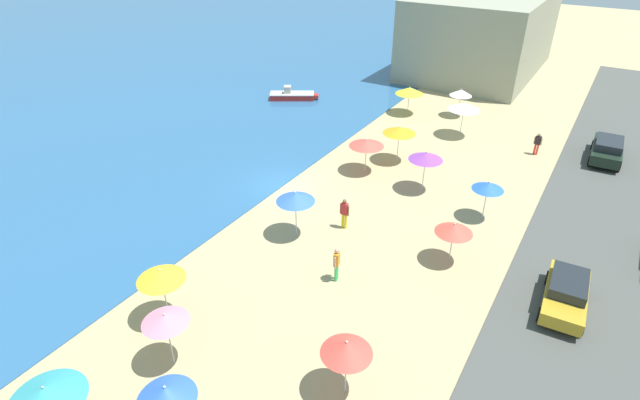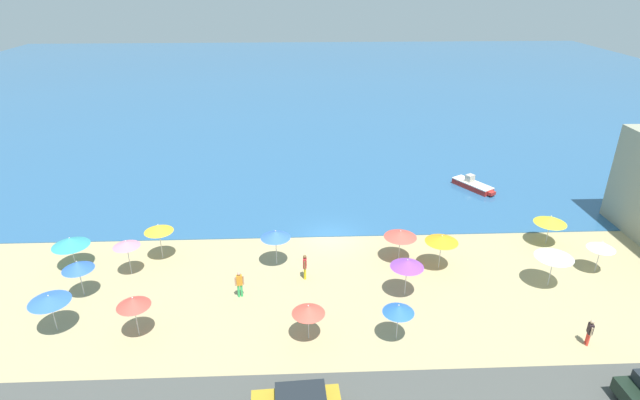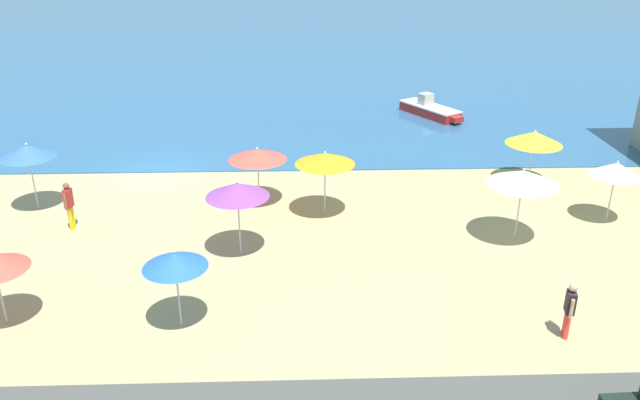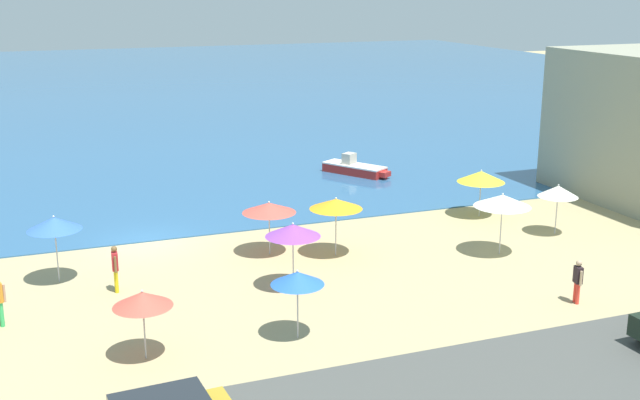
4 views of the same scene
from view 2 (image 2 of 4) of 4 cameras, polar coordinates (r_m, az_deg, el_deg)
The scene contains 21 objects.
ground_plane at distance 37.79m, azimuth 1.14°, elevation -4.24°, with size 160.00×160.00×0.00m, color tan.
sea at distance 89.86m, azimuth -1.04°, elevation 13.10°, with size 150.00×110.00×0.05m, color #2A5A88.
beach_umbrella_0 at distance 28.99m, azimuth -20.58°, elevation -10.87°, with size 1.82×1.82×2.54m.
beach_umbrella_1 at distance 34.41m, azimuth 25.25°, elevation -5.59°, with size 2.36×2.36×2.64m.
beach_umbrella_2 at distance 27.19m, azimuth -1.34°, elevation -12.44°, with size 1.80×1.80×2.21m.
beach_umbrella_3 at distance 27.37m, azimuth 8.97°, elevation -12.21°, with size 1.71×1.71×2.31m.
beach_umbrella_4 at distance 33.45m, azimuth -5.10°, elevation -3.95°, with size 2.01×2.01×2.63m.
beach_umbrella_5 at distance 31.29m, azimuth -28.57°, elevation -9.90°, with size 2.23×2.23×2.38m.
beach_umbrella_6 at distance 35.72m, azimuth -17.98°, elevation -3.09°, with size 1.97×1.97×2.69m.
beach_umbrella_7 at distance 37.17m, azimuth -26.65°, elevation -4.31°, with size 2.43×2.43×2.26m.
beach_umbrella_8 at distance 37.53m, azimuth 29.51°, elevation -4.52°, with size 1.79×1.79×2.33m.
beach_umbrella_9 at distance 30.75m, azimuth 9.94°, elevation -7.16°, with size 2.05×2.05×2.58m.
beach_umbrella_10 at distance 34.42m, azimuth 9.18°, elevation -3.88°, with size 2.24×2.24×2.29m.
beach_umbrella_11 at distance 34.64m, azimuth -21.27°, elevation -4.70°, with size 1.74×1.74×2.53m.
beach_umbrella_12 at distance 33.94m, azimuth 13.75°, elevation -4.35°, with size 2.19×2.19×2.50m.
beach_umbrella_13 at distance 39.64m, azimuth 24.86°, elevation -2.06°, with size 2.30×2.30×2.31m.
beach_umbrella_14 at distance 33.63m, azimuth -25.98°, elevation -6.75°, with size 1.88×1.88×2.50m.
bather_0 at distance 32.51m, azimuth -1.74°, elevation -7.48°, with size 0.24×0.57×1.77m.
bather_1 at distance 30.98m, azimuth 28.45°, elevation -13.03°, with size 0.30×0.56×1.61m.
bather_2 at distance 31.23m, azimuth -9.18°, elevation -9.34°, with size 0.56×0.30×1.78m.
skiff_nearshore at distance 47.86m, azimuth 17.05°, elevation 1.65°, with size 3.13×4.18×1.20m.
Camera 2 is at (-2.15, -32.93, 18.40)m, focal length 28.00 mm.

